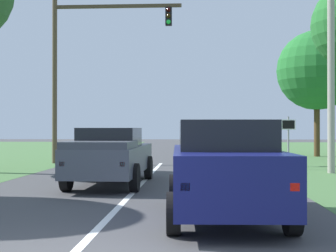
{
  "coord_description": "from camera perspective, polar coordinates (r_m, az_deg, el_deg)",
  "views": [
    {
      "loc": [
        1.72,
        -5.78,
        1.78
      ],
      "look_at": [
        0.52,
        15.34,
        1.87
      ],
      "focal_mm": 51.27,
      "sensor_mm": 36.0,
      "label": 1
    }
  ],
  "objects": [
    {
      "name": "keep_moving_sign",
      "position": [
        21.33,
        14.12,
        -1.09
      ],
      "size": [
        0.6,
        0.09,
        2.28
      ],
      "color": "gray",
      "rests_on": "ground_plane"
    },
    {
      "name": "red_suv_near",
      "position": [
        9.6,
        6.63,
        -4.8
      ],
      "size": [
        2.34,
        4.89,
        1.93
      ],
      "color": "navy",
      "rests_on": "ground_plane"
    },
    {
      "name": "utility_pole_right",
      "position": [
        20.2,
        18.81,
        7.86
      ],
      "size": [
        0.28,
        0.28,
        9.25
      ],
      "primitive_type": "cylinder",
      "color": "#9E998E",
      "rests_on": "ground_plane"
    },
    {
      "name": "extra_tree_1",
      "position": [
        31.65,
        17.28,
        6.32
      ],
      "size": [
        4.98,
        4.98,
        7.91
      ],
      "color": "#4C351E",
      "rests_on": "ground_plane"
    },
    {
      "name": "ground_plane",
      "position": [
        16.19,
        -2.89,
        -6.57
      ],
      "size": [
        120.0,
        120.0,
        0.0
      ],
      "primitive_type": "plane",
      "color": "#424244"
    },
    {
      "name": "pickup_truck_lead",
      "position": [
        15.11,
        -6.8,
        -3.45
      ],
      "size": [
        2.23,
        5.54,
        1.79
      ],
      "color": "#4C515B",
      "rests_on": "ground_plane"
    },
    {
      "name": "traffic_light",
      "position": [
        24.79,
        -9.88,
        8.37
      ],
      "size": [
        6.54,
        0.4,
        8.51
      ],
      "color": "brown",
      "rests_on": "ground_plane"
    }
  ]
}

